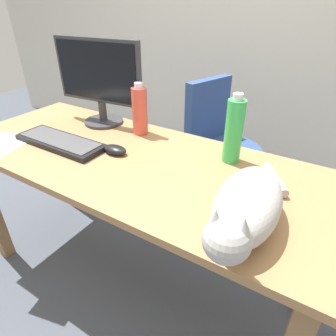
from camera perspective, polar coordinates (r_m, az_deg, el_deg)
The scene contains 10 objects.
ground_plane at distance 1.72m, azimuth -5.82°, elevation -20.45°, with size 8.00×8.00×0.00m, color #474C56.
back_wall at distance 2.46m, azimuth 17.44°, elevation 28.72°, with size 6.00×0.04×2.60m, color beige.
desk at distance 1.28m, azimuth -7.32°, elevation -1.82°, with size 1.65×0.67×0.75m.
office_chair at distance 1.97m, azimuth 10.04°, elevation 1.31°, with size 0.50×0.48×0.90m.
monitor at distance 1.53m, azimuth -13.43°, elevation 16.56°, with size 0.48×0.20×0.41m.
keyboard at distance 1.40m, azimuth -20.38°, elevation 4.84°, with size 0.44×0.15×0.03m.
cat at distance 0.83m, azimuth 15.10°, elevation -7.38°, with size 0.21×0.61×0.20m.
computer_mouse at distance 1.25m, azimuth -10.33°, elevation 3.56°, with size 0.11×0.06×0.04m, color black.
water_bottle at distance 1.16m, azimuth 12.78°, elevation 7.10°, with size 0.07×0.07×0.28m.
spray_bottle at distance 1.40m, azimuth -5.56°, elevation 11.15°, with size 0.07×0.07×0.25m.
Camera 1 is at (0.70, -0.82, 1.33)m, focal length 31.08 mm.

